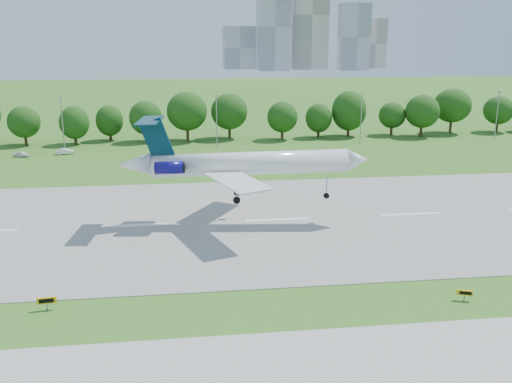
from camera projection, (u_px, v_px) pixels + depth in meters
name	position (u px, v px, depth m)	size (l,w,h in m)	color
ground	(114.00, 309.00, 54.94)	(600.00, 600.00, 0.00)	#335D18
runway	(134.00, 226.00, 78.84)	(400.00, 45.00, 0.08)	gray
tree_line	(154.00, 116.00, 141.29)	(288.40, 8.40, 10.40)	#382314
light_poles	(141.00, 121.00, 131.38)	(175.90, 0.25, 12.19)	gray
skyline	(304.00, 28.00, 432.66)	(127.00, 52.00, 80.00)	#B2B2B7
airliner	(237.00, 163.00, 78.53)	(34.38, 24.93, 11.63)	white
taxi_sign_centre	(47.00, 301.00, 54.56)	(1.85, 0.40, 1.29)	gray
taxi_sign_right	(465.00, 293.00, 56.54)	(1.53, 0.70, 1.10)	gray
service_vehicle_a	(65.00, 151.00, 126.07)	(1.34, 3.84, 1.27)	white
service_vehicle_b	(22.00, 154.00, 123.32)	(1.43, 3.56, 1.21)	silver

